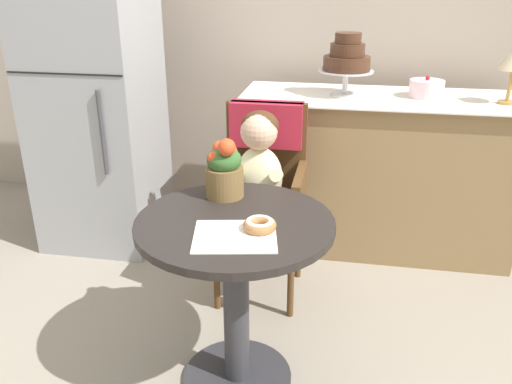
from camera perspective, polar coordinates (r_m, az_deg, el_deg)
ground_plane at (r=2.29m, az=-2.01°, el=-19.45°), size 8.00×8.00×0.00m
back_wall at (r=3.53m, az=4.39°, el=19.69°), size 4.80×0.10×2.70m
cafe_table at (r=1.99m, az=-2.22°, el=-8.54°), size 0.72×0.72×0.72m
wicker_chair at (r=2.59m, az=0.80°, el=2.46°), size 0.42×0.45×0.95m
seated_child at (r=2.43m, az=0.20°, el=2.04°), size 0.27×0.32×0.73m
paper_napkin at (r=1.77m, az=-2.29°, el=-4.80°), size 0.32×0.29×0.00m
donut_front at (r=1.80m, az=0.40°, el=-3.54°), size 0.12×0.12×0.04m
flower_vase at (r=2.04m, az=-3.41°, el=2.50°), size 0.15×0.15×0.25m
display_counter at (r=3.15m, az=12.79°, el=2.09°), size 1.56×0.62×0.90m
tiered_cake_stand at (r=2.99m, az=9.80°, el=14.01°), size 0.30×0.30×0.34m
round_layer_cake at (r=3.07m, az=17.96°, el=10.60°), size 0.19×0.19×0.12m
refrigerator at (r=3.18m, az=-16.93°, el=9.31°), size 0.64×0.63×1.70m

